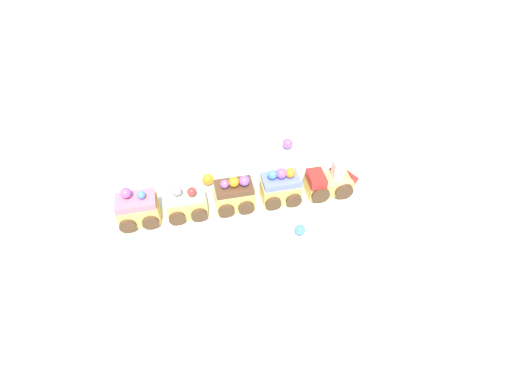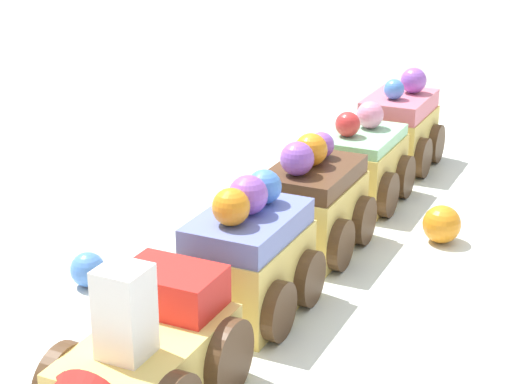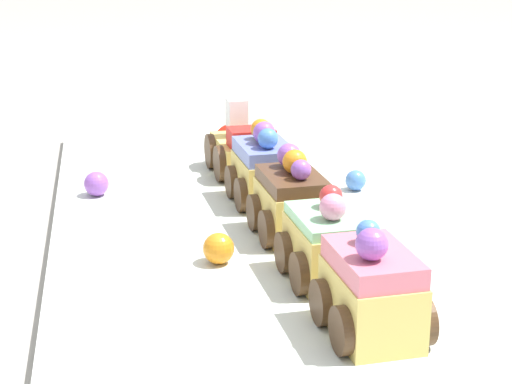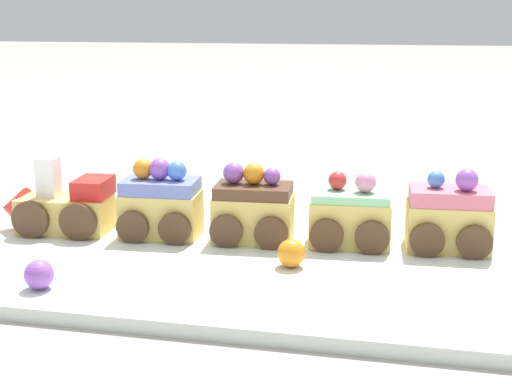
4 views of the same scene
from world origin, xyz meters
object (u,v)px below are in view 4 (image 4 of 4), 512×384
Objects in this scene: cake_car_blueberry at (161,206)px; gumball_orange at (291,253)px; cake_car_chocolate at (253,210)px; cake_car_strawberry at (449,219)px; cake_car_mint at (350,217)px; gumball_purple at (39,275)px; gumball_blue at (174,200)px; cake_train_locomotive at (58,208)px.

gumball_orange is (-0.14, 0.06, -0.02)m from cake_car_blueberry.
cake_car_chocolate is (-0.09, -0.01, -0.00)m from cake_car_blueberry.
cake_car_strawberry is at bearing 179.94° from cake_car_blueberry.
gumball_orange is (0.05, 0.08, -0.01)m from cake_car_mint.
cake_car_blueberry reaches higher than gumball_purple.
cake_car_blueberry is 3.84× the size of gumball_blue.
cake_car_chocolate is 0.09m from gumball_orange.
cake_train_locomotive is 1.47× the size of cake_car_blueberry.
cake_car_chocolate is 1.00× the size of cake_car_strawberry.
cake_train_locomotive is 4.65× the size of gumball_orange.
cake_car_strawberry is 0.38m from gumball_purple.
cake_car_strawberry reaches higher than cake_train_locomotive.
cake_car_chocolate is 0.10m from cake_car_mint.
gumball_orange is (-0.16, 0.16, 0.00)m from gumball_blue.
cake_car_strawberry is at bearing 179.77° from cake_car_mint.
gumball_purple is (0.19, 0.10, -0.00)m from gumball_orange.
cake_train_locomotive is at bearing 49.52° from gumball_blue.
cake_car_blueberry is 0.10m from gumball_blue.
cake_train_locomotive is 0.30m from cake_car_mint.
cake_car_blueberry is at bearing 0.09° from cake_car_chocolate.
cake_car_blueberry reaches higher than cake_car_chocolate.
cake_car_blueberry is 0.09m from cake_car_chocolate.
cake_train_locomotive is at bearing -0.03° from cake_car_strawberry.
cake_car_blueberry is 1.00× the size of cake_car_mint.
cake_car_mint is at bearing -0.23° from cake_car_strawberry.
cake_car_chocolate is 0.15m from gumball_blue.
gumball_blue is at bearing -25.90° from cake_car_mint.
cake_car_mint is 0.09m from gumball_orange.
gumball_purple reaches higher than gumball_blue.
cake_train_locomotive is 0.26m from gumball_orange.
cake_train_locomotive is at bearing -12.65° from gumball_orange.
cake_train_locomotive reaches higher than gumball_orange.
cake_car_strawberry is (-0.28, -0.02, -0.00)m from cake_car_blueberry.
gumball_orange is at bearing 121.69° from cake_car_chocolate.
cake_car_chocolate is at bearing 141.28° from gumball_blue.
cake_car_blueberry reaches higher than gumball_blue.
cake_car_strawberry is (-0.09, -0.01, 0.00)m from cake_car_mint.
gumball_orange is (0.14, 0.08, -0.02)m from cake_car_strawberry.
gumball_orange is at bearing -153.58° from gumball_purple.
cake_car_chocolate is at bearing -179.94° from cake_train_locomotive.
cake_train_locomotive is 0.11m from cake_car_blueberry.
cake_car_strawberry reaches higher than cake_car_mint.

